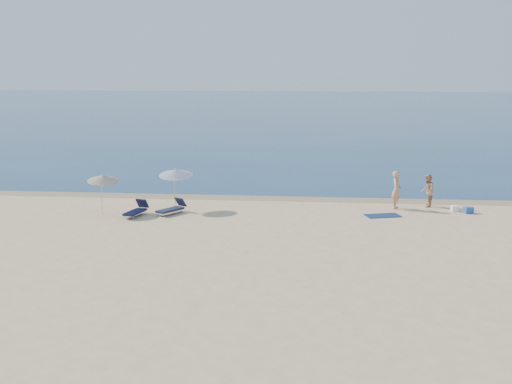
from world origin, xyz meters
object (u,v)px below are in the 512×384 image
person_left (396,190)px  person_right (427,191)px  blue_cooler (468,210)px  umbrella_near (176,172)px

person_left → person_right: (1.66, 0.61, -0.12)m
person_right → person_left: bearing=-56.8°
person_left → person_right: person_left is taller
blue_cooler → person_right: bearing=121.7°
person_right → umbrella_near: (-12.84, -1.93, 1.07)m
person_right → blue_cooler: person_right is taller
umbrella_near → person_right: bearing=2.2°
umbrella_near → blue_cooler: bearing=-4.0°
person_left → person_right: bearing=-57.5°
person_right → umbrella_near: 13.03m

